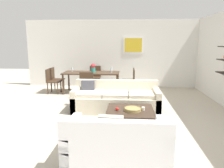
% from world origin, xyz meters
% --- Properties ---
extents(ground_plane, '(18.00, 18.00, 0.00)m').
position_xyz_m(ground_plane, '(0.00, 0.00, 0.00)').
color(ground_plane, '#BCB29E').
extents(back_wall_unit, '(8.40, 0.09, 2.70)m').
position_xyz_m(back_wall_unit, '(0.30, 3.53, 1.35)').
color(back_wall_unit, silver).
rests_on(back_wall_unit, ground).
extents(sofa_beige, '(2.28, 0.90, 0.78)m').
position_xyz_m(sofa_beige, '(-0.05, 0.34, 0.29)').
color(sofa_beige, beige).
rests_on(sofa_beige, ground).
extents(loveseat_white, '(1.56, 0.90, 0.78)m').
position_xyz_m(loveseat_white, '(0.10, -2.17, 0.29)').
color(loveseat_white, white).
rests_on(loveseat_white, ground).
extents(coffee_table, '(1.01, 0.97, 0.38)m').
position_xyz_m(coffee_table, '(0.32, -0.79, 0.19)').
color(coffee_table, '#38281E').
rests_on(coffee_table, ground).
extents(decorative_bowl, '(0.36, 0.36, 0.07)m').
position_xyz_m(decorative_bowl, '(0.37, -0.85, 0.42)').
color(decorative_bowl, '#99844C').
rests_on(decorative_bowl, coffee_table).
extents(candle_jar, '(0.08, 0.08, 0.07)m').
position_xyz_m(candle_jar, '(0.59, -0.80, 0.42)').
color(candle_jar, silver).
rests_on(candle_jar, coffee_table).
extents(apple_on_coffee_table, '(0.07, 0.07, 0.07)m').
position_xyz_m(apple_on_coffee_table, '(0.04, -0.85, 0.42)').
color(apple_on_coffee_table, red).
rests_on(apple_on_coffee_table, coffee_table).
extents(dining_table, '(2.01, 0.87, 0.75)m').
position_xyz_m(dining_table, '(-1.04, 2.35, 0.68)').
color(dining_table, '#422D1E').
rests_on(dining_table, ground).
extents(dining_chair_right_near, '(0.44, 0.44, 0.88)m').
position_xyz_m(dining_chair_right_near, '(0.37, 2.15, 0.50)').
color(dining_chair_right_near, '#422D1E').
rests_on(dining_chair_right_near, ground).
extents(dining_chair_left_near, '(0.44, 0.44, 0.88)m').
position_xyz_m(dining_chair_left_near, '(-2.46, 2.15, 0.50)').
color(dining_chair_left_near, '#422D1E').
rests_on(dining_chair_left_near, ground).
extents(dining_chair_foot, '(0.44, 0.44, 0.88)m').
position_xyz_m(dining_chair_foot, '(-1.04, 1.51, 0.50)').
color(dining_chair_foot, '#422D1E').
rests_on(dining_chair_foot, ground).
extents(dining_chair_left_far, '(0.44, 0.44, 0.88)m').
position_xyz_m(dining_chair_left_far, '(-2.46, 2.54, 0.50)').
color(dining_chair_left_far, '#422D1E').
rests_on(dining_chair_left_far, ground).
extents(dining_chair_right_far, '(0.44, 0.44, 0.88)m').
position_xyz_m(dining_chair_right_far, '(0.37, 2.54, 0.50)').
color(dining_chair_right_far, '#422D1E').
rests_on(dining_chair_right_far, ground).
extents(dining_chair_head, '(0.44, 0.44, 0.88)m').
position_xyz_m(dining_chair_head, '(-1.04, 3.19, 0.50)').
color(dining_chair_head, '#422D1E').
rests_on(dining_chair_head, ground).
extents(wine_glass_head, '(0.06, 0.06, 0.18)m').
position_xyz_m(wine_glass_head, '(-1.04, 2.72, 0.87)').
color(wine_glass_head, silver).
rests_on(wine_glass_head, dining_table).
extents(wine_glass_left_far, '(0.06, 0.06, 0.16)m').
position_xyz_m(wine_glass_left_far, '(-1.77, 2.45, 0.86)').
color(wine_glass_left_far, silver).
rests_on(wine_glass_left_far, dining_table).
extents(wine_glass_right_far, '(0.06, 0.06, 0.17)m').
position_xyz_m(wine_glass_right_far, '(-0.31, 2.45, 0.87)').
color(wine_glass_right_far, silver).
rests_on(wine_glass_right_far, dining_table).
extents(wine_glass_right_near, '(0.08, 0.08, 0.16)m').
position_xyz_m(wine_glass_right_near, '(-0.31, 2.24, 0.86)').
color(wine_glass_right_near, silver).
rests_on(wine_glass_right_near, dining_table).
extents(centerpiece_vase, '(0.16, 0.16, 0.32)m').
position_xyz_m(centerpiece_vase, '(-0.97, 2.32, 0.91)').
color(centerpiece_vase, teal).
rests_on(centerpiece_vase, dining_table).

